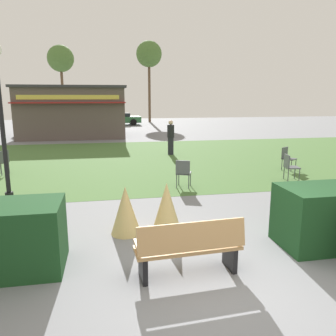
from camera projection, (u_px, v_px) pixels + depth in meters
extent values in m
plane|color=slate|center=(217.00, 280.00, 5.22)|extent=(80.00, 80.00, 0.00)
cube|color=#446B33|center=(143.00, 159.00, 15.32)|extent=(36.00, 12.00, 0.01)
cube|color=tan|center=(188.00, 248.00, 5.34)|extent=(1.73, 0.59, 0.06)
cube|color=tan|center=(193.00, 237.00, 5.07)|extent=(1.70, 0.23, 0.44)
cube|color=black|center=(143.00, 266.00, 5.21)|extent=(0.11, 0.44, 0.45)
cube|color=black|center=(230.00, 255.00, 5.56)|extent=(0.11, 0.44, 0.45)
cube|color=tan|center=(137.00, 246.00, 5.12)|extent=(0.09, 0.44, 0.06)
cube|color=tan|center=(235.00, 235.00, 5.50)|extent=(0.09, 0.44, 0.06)
cube|color=#19421E|center=(333.00, 216.00, 6.39)|extent=(2.05, 1.10, 1.15)
cone|color=tan|center=(167.00, 207.00, 7.11)|extent=(0.62, 0.62, 1.04)
cone|color=tan|center=(126.00, 210.00, 6.91)|extent=(0.62, 0.62, 1.02)
cylinder|color=black|center=(9.00, 196.00, 9.35)|extent=(0.22, 0.22, 0.20)
cylinder|color=black|center=(3.00, 131.00, 8.98)|extent=(0.12, 0.12, 3.83)
cube|color=#594C47|center=(73.00, 113.00, 23.88)|extent=(7.02, 4.93, 3.38)
cube|color=#333338|center=(72.00, 87.00, 23.51)|extent=(7.32, 5.23, 0.16)
cube|color=maroon|center=(69.00, 103.00, 21.18)|extent=(7.12, 0.36, 0.08)
cube|color=#D8CC4C|center=(69.00, 97.00, 21.26)|extent=(6.32, 0.04, 0.28)
cube|color=#4C5156|center=(0.00, 162.00, 12.27)|extent=(0.59, 0.59, 0.04)
cube|color=#4C5156|center=(4.00, 157.00, 12.17)|extent=(0.23, 0.41, 0.44)
cylinder|color=#4C5156|center=(1.00, 167.00, 12.55)|extent=(0.03, 0.03, 0.45)
cylinder|color=#4C5156|center=(9.00, 168.00, 12.44)|extent=(0.03, 0.03, 0.45)
cylinder|color=#4C5156|center=(1.00, 170.00, 12.09)|extent=(0.03, 0.03, 0.45)
cube|color=#4C5156|center=(184.00, 173.00, 10.54)|extent=(0.57, 0.57, 0.04)
cube|color=#4C5156|center=(183.00, 168.00, 10.30)|extent=(0.42, 0.20, 0.44)
cylinder|color=#4C5156|center=(190.00, 179.00, 10.73)|extent=(0.03, 0.03, 0.45)
cylinder|color=#4C5156|center=(179.00, 178.00, 10.81)|extent=(0.03, 0.03, 0.45)
cylinder|color=#4C5156|center=(189.00, 182.00, 10.37)|extent=(0.03, 0.03, 0.45)
cylinder|color=#4C5156|center=(177.00, 181.00, 10.44)|extent=(0.03, 0.03, 0.45)
cube|color=#4C5156|center=(292.00, 167.00, 11.40)|extent=(0.50, 0.50, 0.04)
cube|color=#4C5156|center=(287.00, 161.00, 11.34)|extent=(0.10, 0.44, 0.44)
cylinder|color=#4C5156|center=(299.00, 175.00, 11.26)|extent=(0.03, 0.03, 0.45)
cylinder|color=#4C5156|center=(295.00, 173.00, 11.64)|extent=(0.03, 0.03, 0.45)
cylinder|color=#4C5156|center=(288.00, 175.00, 11.25)|extent=(0.03, 0.03, 0.45)
cylinder|color=#4C5156|center=(284.00, 173.00, 11.62)|extent=(0.03, 0.03, 0.45)
cube|color=#4C5156|center=(289.00, 159.00, 12.94)|extent=(0.61, 0.61, 0.04)
cube|color=#4C5156|center=(285.00, 153.00, 13.03)|extent=(0.39, 0.28, 0.44)
cylinder|color=#4C5156|center=(291.00, 166.00, 12.73)|extent=(0.03, 0.03, 0.45)
cylinder|color=#4C5156|center=(296.00, 165.00, 12.99)|extent=(0.03, 0.03, 0.45)
cylinder|color=#4C5156|center=(282.00, 165.00, 12.99)|extent=(0.03, 0.03, 0.45)
cylinder|color=#4C5156|center=(286.00, 163.00, 13.25)|extent=(0.03, 0.03, 0.45)
cylinder|color=#23232D|center=(171.00, 146.00, 16.50)|extent=(0.28, 0.28, 0.85)
cylinder|color=black|center=(171.00, 131.00, 16.35)|extent=(0.34, 0.34, 0.62)
sphere|color=beige|center=(171.00, 122.00, 16.26)|extent=(0.22, 0.22, 0.22)
cube|color=silver|center=(68.00, 120.00, 32.95)|extent=(4.32, 2.10, 0.60)
cube|color=black|center=(66.00, 116.00, 32.82)|extent=(2.42, 1.75, 0.44)
cylinder|color=black|center=(82.00, 122.00, 34.19)|extent=(0.65, 0.27, 0.64)
cylinder|color=black|center=(82.00, 123.00, 32.45)|extent=(0.65, 0.27, 0.64)
cylinder|color=black|center=(55.00, 122.00, 33.54)|extent=(0.65, 0.27, 0.64)
cylinder|color=black|center=(54.00, 123.00, 31.80)|extent=(0.65, 0.27, 0.64)
cube|color=#2D6638|center=(120.00, 120.00, 33.84)|extent=(4.26, 1.95, 0.60)
cube|color=black|center=(118.00, 115.00, 33.72)|extent=(2.37, 1.67, 0.44)
cylinder|color=black|center=(131.00, 121.00, 35.04)|extent=(0.65, 0.24, 0.64)
cylinder|color=black|center=(133.00, 122.00, 33.29)|extent=(0.65, 0.24, 0.64)
cylinder|color=black|center=(106.00, 121.00, 34.49)|extent=(0.65, 0.24, 0.64)
cylinder|color=black|center=(107.00, 123.00, 32.73)|extent=(0.65, 0.24, 0.64)
cylinder|color=brown|center=(63.00, 96.00, 36.51)|extent=(0.28, 0.28, 5.70)
sphere|color=#4C7233|center=(61.00, 58.00, 35.69)|extent=(2.80, 2.80, 2.80)
cylinder|color=brown|center=(149.00, 94.00, 37.39)|extent=(0.28, 0.28, 6.27)
sphere|color=#4C7233|center=(149.00, 54.00, 36.51)|extent=(2.80, 2.80, 2.80)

